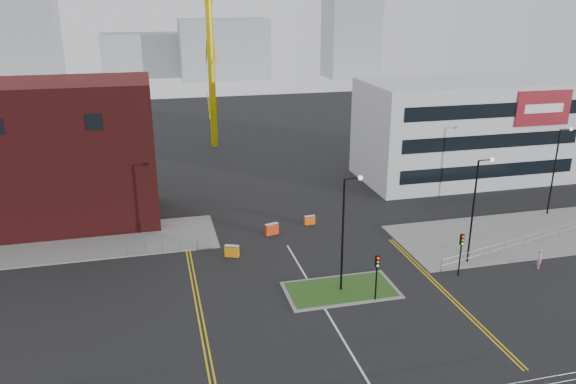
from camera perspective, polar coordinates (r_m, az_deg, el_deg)
ground at (r=36.97m, az=6.54°, el=-16.13°), size 200.00×200.00×0.00m
pavement_left at (r=55.13m, az=-22.11°, el=-5.00°), size 28.00×8.00×0.12m
pavement_right at (r=57.64m, az=22.52°, el=-4.02°), size 24.00×10.00×0.12m
island_kerb at (r=43.90m, az=5.38°, el=-9.89°), size 8.60×4.60×0.08m
grass_island at (r=43.89m, az=5.38°, el=-9.86°), size 8.00×4.00×0.12m
brick_building at (r=59.13m, az=-25.05°, el=3.18°), size 24.20×10.07×14.24m
office_block at (r=72.28m, az=17.47°, el=6.04°), size 25.00×12.20×12.00m
streetlamp_island at (r=41.64m, az=5.90°, el=-3.36°), size 1.46×0.36×9.18m
streetlamp_right_near at (r=48.45m, az=18.58°, el=-1.02°), size 1.46×0.36×9.18m
streetlamp_right_far at (r=62.67m, az=25.64°, el=2.54°), size 1.46×0.36×9.18m
traffic_light_island at (r=41.73m, az=9.02°, el=-7.76°), size 0.28×0.33×3.65m
traffic_light_right at (r=46.78m, az=17.19°, el=-5.36°), size 0.28×0.33×3.65m
railing_left at (r=50.47m, az=-12.61°, el=-5.37°), size 6.05×0.05×1.10m
railing_right at (r=54.69m, az=22.85°, el=-4.48°), size 19.05×5.05×1.10m
centre_line at (r=38.51m, az=5.48°, el=-14.49°), size 0.15×30.00×0.01m
yellow_left_a at (r=43.69m, az=-9.51°, el=-10.29°), size 0.12×24.00×0.01m
yellow_left_b at (r=43.71m, az=-9.11°, el=-10.25°), size 0.12×24.00×0.01m
yellow_right_a at (r=45.19m, az=15.39°, el=-9.70°), size 0.12×20.00×0.01m
yellow_right_b at (r=45.33m, az=15.72°, el=-9.64°), size 0.12×20.00×0.01m
skyline_a at (r=151.25m, az=-25.65°, el=13.41°), size 18.00×12.00×22.00m
skyline_b at (r=160.08m, az=-6.50°, el=14.23°), size 24.00×12.00×16.00m
skyline_c at (r=163.25m, az=6.45°, el=16.44°), size 14.00×12.00×28.00m
skyline_d at (r=168.84m, az=-13.18°, el=13.43°), size 30.00×12.00×12.00m
pedestrian at (r=51.15m, az=24.21°, el=-6.22°), size 0.72×0.71×1.68m
barrier_left at (r=49.09m, az=-5.72°, el=-5.93°), size 1.28×0.86×1.03m
barrier_mid at (r=53.25m, az=-1.67°, el=-3.74°), size 1.36×0.74×1.08m
barrier_right at (r=55.64m, az=2.21°, el=-2.83°), size 1.07×0.40×0.89m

